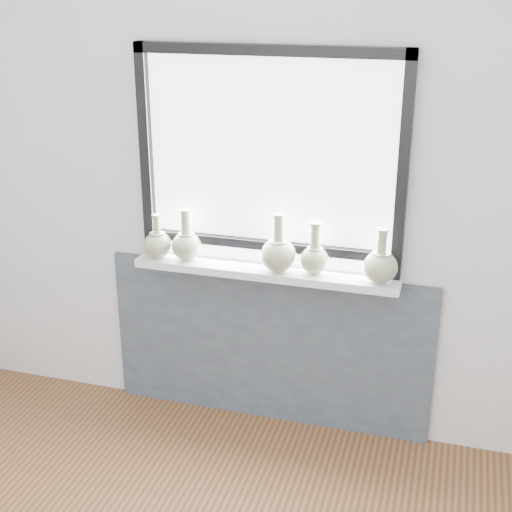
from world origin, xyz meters
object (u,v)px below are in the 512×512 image
(windowsill, at_px, (265,271))
(vase_a, at_px, (158,243))
(vase_b, at_px, (187,243))
(vase_d, at_px, (315,257))
(vase_e, at_px, (380,265))
(vase_c, at_px, (278,253))

(windowsill, xyz_separation_m, vase_a, (-0.56, -0.02, 0.09))
(vase_a, bearing_deg, vase_b, 5.78)
(windowsill, height_order, vase_d, vase_d)
(windowsill, distance_m, vase_e, 0.57)
(windowsill, relative_size, vase_e, 5.04)
(vase_a, xyz_separation_m, vase_b, (0.15, 0.02, 0.01))
(vase_a, height_order, vase_d, vase_d)
(vase_a, distance_m, vase_e, 1.12)
(windowsill, relative_size, vase_d, 5.19)
(windowsill, height_order, vase_b, vase_b)
(vase_b, xyz_separation_m, vase_d, (0.65, 0.01, -0.00))
(vase_c, relative_size, vase_e, 1.10)
(vase_b, distance_m, vase_c, 0.48)
(vase_a, relative_size, vase_d, 0.89)
(vase_b, xyz_separation_m, vase_e, (0.97, -0.02, 0.00))
(windowsill, bearing_deg, vase_b, -179.66)
(vase_c, height_order, vase_d, vase_c)
(windowsill, distance_m, vase_a, 0.57)
(vase_c, xyz_separation_m, vase_e, (0.49, -0.00, -0.01))
(vase_e, bearing_deg, windowsill, 177.74)
(vase_e, bearing_deg, vase_d, 175.28)
(vase_a, relative_size, vase_c, 0.79)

